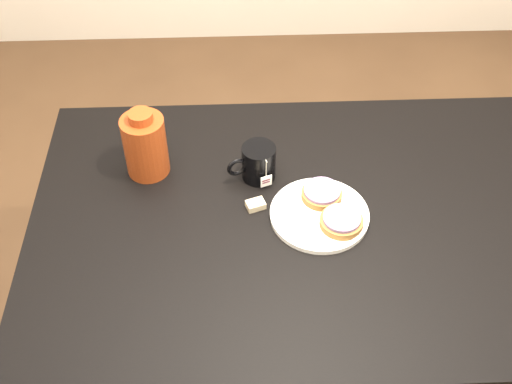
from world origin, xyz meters
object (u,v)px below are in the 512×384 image
table (315,239)px  bagel_back (322,193)px  bagel_front (341,221)px  bagel_package (145,145)px  plate (319,214)px  mug (258,162)px  teabag_pouch (256,205)px

table → bagel_back: size_ratio=10.64×
bagel_front → bagel_package: (-0.47, 0.22, 0.06)m
plate → mug: (-0.14, 0.15, 0.04)m
plate → teabag_pouch: same height
table → bagel_front: 0.13m
bagel_back → teabag_pouch: size_ratio=2.92×
table → bagel_front: bagel_front is taller
bagel_front → bagel_back: bearing=111.7°
mug → bagel_front: bearing=-64.5°
bagel_package → teabag_pouch: bearing=-28.1°
table → plate: plate is taller
plate → bagel_front: bagel_front is taller
bagel_front → teabag_pouch: size_ratio=2.91×
mug → bagel_package: bearing=152.3°
plate → bagel_package: size_ratio=1.28×
bagel_front → table: bearing=143.5°
bagel_back → bagel_front: (0.04, -0.09, -0.00)m
plate → mug: bearing=134.6°
plate → bagel_front: size_ratio=1.84×
bagel_front → bagel_package: size_ratio=0.69×
bagel_front → bagel_package: bagel_package is taller
mug → teabag_pouch: 0.12m
plate → mug: mug is taller
mug → teabag_pouch: size_ratio=3.06×
table → bagel_front: size_ratio=10.71×
table → teabag_pouch: (-0.15, 0.04, 0.09)m
plate → bagel_package: bearing=156.9°
bagel_front → teabag_pouch: (-0.20, 0.08, -0.02)m
bagel_back → bagel_package: 0.46m
teabag_pouch → plate: bearing=-13.4°
bagel_front → teabag_pouch: bagel_front is taller
bagel_back → mug: mug is taller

